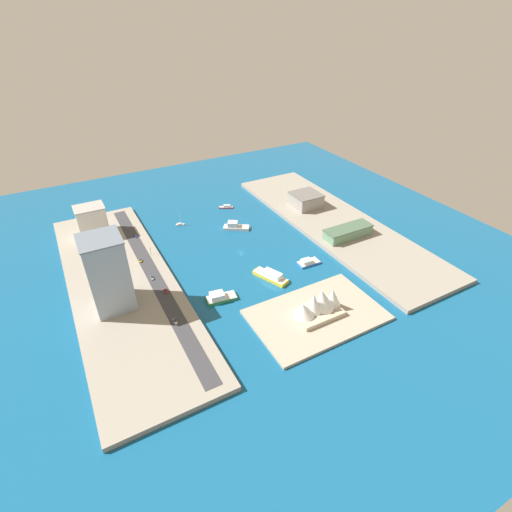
{
  "coord_description": "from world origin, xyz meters",
  "views": [
    {
      "loc": [
        115.28,
        235.41,
        169.95
      ],
      "look_at": [
        -5.17,
        15.68,
        3.36
      ],
      "focal_mm": 26.72,
      "sensor_mm": 36.0,
      "label": 1
    }
  ],
  "objects": [
    {
      "name": "taxi_yellow_cab",
      "position": [
        77.15,
        -20.75,
        4.36
      ],
      "size": [
        2.02,
        4.42,
        1.62
      ],
      "color": "black",
      "rests_on": "road_strip"
    },
    {
      "name": "opera_landmark",
      "position": [
        -8.38,
        92.28,
        10.04
      ],
      "size": [
        35.63,
        20.84,
        19.43
      ],
      "color": "#BCAD93",
      "rests_on": "peninsula_point"
    },
    {
      "name": "carpark_squat_concrete",
      "position": [
        -90.79,
        -39.17,
        9.97
      ],
      "size": [
        26.91,
        25.94,
        13.06
      ],
      "color": "gray",
      "rests_on": "quay_west"
    },
    {
      "name": "hatchback_blue",
      "position": [
        70.55,
        -60.4,
        4.29
      ],
      "size": [
        2.14,
        5.01,
        1.47
      ],
      "color": "black",
      "rests_on": "road_strip"
    },
    {
      "name": "sailboat_small_white",
      "position": [
        28.8,
        -67.06,
        0.95
      ],
      "size": [
        8.55,
        5.0,
        12.53
      ],
      "color": "white",
      "rests_on": "ground_plane"
    },
    {
      "name": "catamaran_blue",
      "position": [
        -37.96,
        40.55,
        1.58
      ],
      "size": [
        18.86,
        9.54,
        4.39
      ],
      "color": "blue",
      "rests_on": "ground_plane"
    },
    {
      "name": "ferry_yellow_fast",
      "position": [
        -2.61,
        43.02,
        2.56
      ],
      "size": [
        18.32,
        29.41,
        6.6
      ],
      "color": "yellow",
      "rests_on": "ground_plane"
    },
    {
      "name": "ferry_white_commuter",
      "position": [
        -12.6,
        -36.88,
        2.49
      ],
      "size": [
        23.78,
        19.29,
        6.96
      ],
      "color": "silver",
      "rests_on": "ground_plane"
    },
    {
      "name": "peninsula_point",
      "position": [
        -8.13,
        92.28,
        1.0
      ],
      "size": [
        84.48,
        54.16,
        2.0
      ],
      "primitive_type": "cube",
      "color": "#A89E89",
      "rests_on": "ground_plane"
    },
    {
      "name": "quay_east",
      "position": [
        95.79,
        0.0,
        1.71
      ],
      "size": [
        70.0,
        240.0,
        3.41
      ],
      "primitive_type": "cube",
      "color": "gray",
      "rests_on": "ground_plane"
    },
    {
      "name": "tower_tall_glass",
      "position": [
        104.27,
        22.0,
        29.03
      ],
      "size": [
        24.9,
        25.43,
        51.18
      ],
      "color": "#8C9EB2",
      "rests_on": "quay_east"
    },
    {
      "name": "pickup_red",
      "position": [
        71.13,
        24.81,
        4.37
      ],
      "size": [
        2.02,
        5.19,
        1.63
      ],
      "color": "black",
      "rests_on": "road_strip"
    },
    {
      "name": "van_white",
      "position": [
        75.49,
        57.23,
        4.3
      ],
      "size": [
        1.95,
        5.03,
        1.5
      ],
      "color": "black",
      "rests_on": "road_strip"
    },
    {
      "name": "terminal_long_green",
      "position": [
        -88.16,
        26.87,
        7.92
      ],
      "size": [
        43.78,
        15.06,
        8.95
      ],
      "color": "slate",
      "rests_on": "quay_west"
    },
    {
      "name": "park_tree_cluster",
      "position": [
        -94.29,
        -40.63,
        9.52
      ],
      "size": [
        9.49,
        13.35,
        9.15
      ],
      "color": "brown",
      "rests_on": "quay_west"
    },
    {
      "name": "ferry_green_doubledeck",
      "position": [
        40.25,
        47.1,
        2.32
      ],
      "size": [
        22.81,
        11.65,
        6.09
      ],
      "color": "#2D8C4C",
      "rests_on": "ground_plane"
    },
    {
      "name": "road_strip",
      "position": [
        73.44,
        0.0,
        3.49
      ],
      "size": [
        10.0,
        228.0,
        0.15
      ],
      "primitive_type": "cube",
      "color": "#38383D",
      "rests_on": "quay_east"
    },
    {
      "name": "tugboat_red",
      "position": [
        -23.2,
        -78.86,
        1.2
      ],
      "size": [
        13.89,
        9.74,
        3.31
      ],
      "color": "red",
      "rests_on": "ground_plane"
    },
    {
      "name": "traffic_light_waterfront",
      "position": [
        66.98,
        -26.0,
        7.75
      ],
      "size": [
        0.36,
        0.36,
        6.5
      ],
      "color": "black",
      "rests_on": "quay_east"
    },
    {
      "name": "hotel_broad_white",
      "position": [
        100.23,
        -82.21,
        16.27
      ],
      "size": [
        24.11,
        19.33,
        25.65
      ],
      "color": "silver",
      "rests_on": "quay_east"
    },
    {
      "name": "quay_west",
      "position": [
        -95.79,
        0.0,
        1.71
      ],
      "size": [
        70.0,
        240.0,
        3.41
      ],
      "primitive_type": "cube",
      "color": "gray",
      "rests_on": "ground_plane"
    },
    {
      "name": "sedan_silver",
      "position": [
        75.38,
        5.35,
        4.28
      ],
      "size": [
        1.92,
        5.02,
        1.45
      ],
      "color": "black",
      "rests_on": "road_strip"
    },
    {
      "name": "ground_plane",
      "position": [
        0.0,
        0.0,
        0.0
      ],
      "size": [
        440.0,
        440.0,
        0.0
      ],
      "primitive_type": "plane",
      "color": "#145684"
    }
  ]
}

